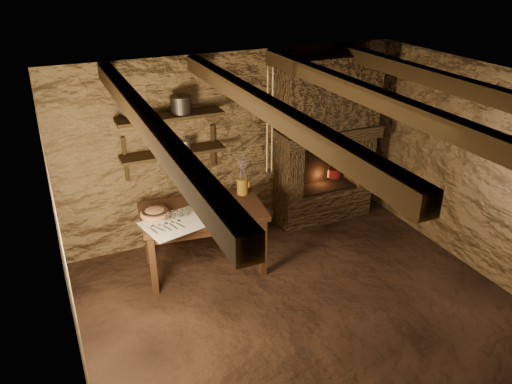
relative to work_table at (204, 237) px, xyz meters
name	(u,v)px	position (x,y,z in m)	size (l,w,h in m)	color
floor	(306,311)	(0.72, -1.22, -0.43)	(4.50, 4.50, 0.00)	black
back_wall	(234,146)	(0.72, 0.78, 0.77)	(4.50, 0.04, 2.40)	brown
front_wall	(468,348)	(0.72, -3.22, 0.77)	(4.50, 0.04, 2.40)	brown
left_wall	(67,267)	(-1.53, -1.22, 0.77)	(0.04, 4.00, 2.40)	brown
right_wall	(484,174)	(2.97, -1.22, 0.77)	(0.04, 4.00, 2.40)	brown
ceiling	(318,90)	(0.72, -1.22, 1.97)	(4.50, 4.00, 0.04)	black
beam_far_left	(146,122)	(-0.78, -1.22, 1.88)	(0.14, 3.95, 0.16)	black
beam_mid_left	(266,107)	(0.22, -1.22, 1.88)	(0.14, 3.95, 0.16)	black
beam_mid_right	(365,94)	(1.22, -1.22, 1.88)	(0.14, 3.95, 0.16)	black
beam_far_right	(450,83)	(2.22, -1.22, 1.88)	(0.14, 3.95, 0.16)	black
shelf_lower	(173,153)	(-0.13, 0.62, 0.87)	(1.25, 0.30, 0.04)	black
shelf_upper	(170,116)	(-0.13, 0.62, 1.32)	(1.25, 0.30, 0.04)	black
hearth	(326,136)	(1.97, 0.55, 0.79)	(1.43, 0.51, 2.30)	#36281B
work_table	(204,237)	(0.00, 0.00, 0.00)	(1.50, 0.98, 0.80)	#382013
linen_cloth	(175,224)	(-0.38, -0.21, 0.38)	(0.66, 0.53, 0.01)	beige
pewter_cutlery_row	(176,224)	(-0.38, -0.23, 0.39)	(0.55, 0.21, 0.01)	gray
drinking_glasses	(174,214)	(-0.36, -0.08, 0.42)	(0.21, 0.06, 0.09)	silver
stoneware_jug	(243,179)	(0.58, 0.18, 0.57)	(0.15, 0.14, 0.47)	#8D5F1B
wooden_bowl	(155,214)	(-0.54, 0.05, 0.41)	(0.33, 0.33, 0.12)	#A26B46
iron_stockpot	(181,106)	(0.00, 0.62, 1.43)	(0.25, 0.25, 0.18)	#2D2A28
tin_pan	(129,106)	(-0.57, 0.72, 1.47)	(0.27, 0.27, 0.04)	gray
small_kettle	(186,145)	(0.03, 0.62, 0.94)	(0.16, 0.12, 0.17)	gray
rusty_tin	(159,149)	(-0.30, 0.62, 0.93)	(0.09, 0.09, 0.09)	maroon
red_pot	(334,172)	(2.10, 0.50, 0.26)	(0.21, 0.21, 0.54)	maroon
hanging_ropes	(270,122)	(0.77, -0.17, 1.37)	(0.08, 0.08, 1.20)	beige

